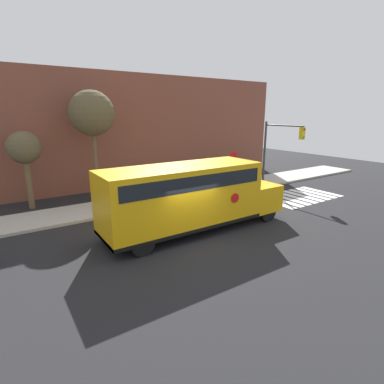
% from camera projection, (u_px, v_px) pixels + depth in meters
% --- Properties ---
extents(ground_plane, '(60.00, 60.00, 0.00)m').
position_uv_depth(ground_plane, '(190.00, 241.00, 13.15)').
color(ground_plane, black).
extents(sidewalk_strip, '(44.00, 3.00, 0.15)m').
position_uv_depth(sidewalk_strip, '(132.00, 204.00, 18.36)').
color(sidewalk_strip, '#B2ADA3').
rests_on(sidewalk_strip, ground).
extents(building_backdrop, '(32.00, 4.00, 8.29)m').
position_uv_depth(building_backdrop, '(95.00, 131.00, 22.55)').
color(building_backdrop, brown).
rests_on(building_backdrop, ground).
extents(crosswalk_stripes, '(5.40, 3.20, 0.01)m').
position_uv_depth(crosswalk_stripes, '(299.00, 197.00, 20.19)').
color(crosswalk_stripes, white).
rests_on(crosswalk_stripes, ground).
extents(school_bus, '(9.21, 2.57, 3.18)m').
position_uv_depth(school_bus, '(189.00, 194.00, 13.83)').
color(school_bus, '#EAA80F').
rests_on(school_bus, ground).
extents(stop_sign, '(0.68, 0.10, 2.83)m').
position_uv_depth(stop_sign, '(233.00, 165.00, 21.37)').
color(stop_sign, '#38383A').
rests_on(stop_sign, ground).
extents(traffic_light, '(0.28, 3.43, 4.86)m').
position_uv_depth(traffic_light, '(277.00, 144.00, 21.66)').
color(traffic_light, '#38383A').
rests_on(traffic_light, ground).
extents(tree_near_sidewalk, '(2.75, 2.75, 6.83)m').
position_uv_depth(tree_near_sidewalk, '(92.00, 114.00, 18.26)').
color(tree_near_sidewalk, brown).
rests_on(tree_near_sidewalk, ground).
extents(tree_far_sidewalk, '(1.85, 1.85, 4.51)m').
position_uv_depth(tree_far_sidewalk, '(24.00, 149.00, 16.87)').
color(tree_far_sidewalk, brown).
rests_on(tree_far_sidewalk, ground).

